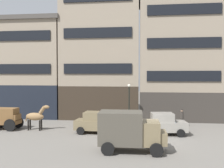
{
  "coord_description": "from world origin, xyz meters",
  "views": [
    {
      "loc": [
        -0.44,
        -17.89,
        4.98
      ],
      "look_at": [
        -2.71,
        2.12,
        4.27
      ],
      "focal_mm": 38.26,
      "sensor_mm": 36.0,
      "label": 1
    }
  ],
  "objects": [
    {
      "name": "streetlamp_curbside",
      "position": [
        -1.42,
        6.21,
        2.67
      ],
      "size": [
        0.32,
        0.32,
        4.12
      ],
      "color": "black",
      "rests_on": "ground_plane"
    },
    {
      "name": "draft_horse",
      "position": [
        -9.77,
        2.77,
        1.27
      ],
      "size": [
        2.35,
        0.66,
        2.3
      ],
      "color": "#937047",
      "rests_on": "ground_plane"
    },
    {
      "name": "sedan_light",
      "position": [
        1.63,
        2.41,
        0.91
      ],
      "size": [
        3.83,
        2.12,
        1.83
      ],
      "color": "gray",
      "rests_on": "ground_plane"
    },
    {
      "name": "ground_plane",
      "position": [
        0.0,
        0.0,
        0.0
      ],
      "size": [
        120.0,
        120.0,
        0.0
      ],
      "primitive_type": "plane",
      "color": "slate"
    },
    {
      "name": "building_far_left",
      "position": [
        -13.77,
        10.6,
        5.95
      ],
      "size": [
        8.94,
        6.19,
        11.81
      ],
      "color": "black",
      "rests_on": "ground_plane"
    },
    {
      "name": "building_center_right",
      "position": [
        4.17,
        10.59,
        7.08
      ],
      "size": [
        9.5,
        6.19,
        14.07
      ],
      "color": "#38332D",
      "rests_on": "ground_plane"
    },
    {
      "name": "sedan_dark",
      "position": [
        -4.11,
        2.36,
        0.91
      ],
      "size": [
        3.79,
        2.04,
        1.83
      ],
      "color": "#7A6B4C",
      "rests_on": "ground_plane"
    },
    {
      "name": "delivery_truck_near",
      "position": [
        -1.04,
        -2.36,
        1.42
      ],
      "size": [
        4.37,
        2.17,
        2.62
      ],
      "color": "#7A6B4C",
      "rests_on": "ground_plane"
    },
    {
      "name": "pedestrian_officer",
      "position": [
        3.67,
        5.54,
        0.98
      ],
      "size": [
        0.45,
        0.45,
        1.79
      ],
      "color": "#38332D",
      "rests_on": "ground_plane"
    },
    {
      "name": "cargo_wagon",
      "position": [
        -12.72,
        2.78,
        1.15
      ],
      "size": [
        2.95,
        1.61,
        1.98
      ],
      "color": "brown",
      "rests_on": "ground_plane"
    },
    {
      "name": "building_center_left",
      "position": [
        -4.94,
        10.59,
        8.01
      ],
      "size": [
        9.41,
        6.19,
        15.93
      ],
      "color": "#33281E",
      "rests_on": "ground_plane"
    }
  ]
}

